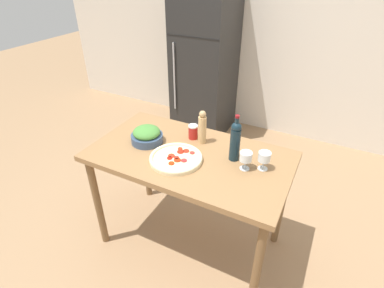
{
  "coord_description": "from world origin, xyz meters",
  "views": [
    {
      "loc": [
        0.8,
        -1.52,
        2.06
      ],
      "look_at": [
        0.0,
        0.04,
        0.95
      ],
      "focal_mm": 28.0,
      "sensor_mm": 36.0,
      "label": 1
    }
  ],
  "objects_px": {
    "homemade_pizza": "(176,158)",
    "salt_canister": "(193,132)",
    "pepper_mill": "(202,128)",
    "wine_glass_near": "(246,157)",
    "wine_glass_far": "(264,157)",
    "wine_bottle": "(235,140)",
    "salad_bowl": "(147,135)",
    "refrigerator": "(205,64)"
  },
  "relations": [
    {
      "from": "salad_bowl",
      "to": "homemade_pizza",
      "type": "xyz_separation_m",
      "value": [
        0.31,
        -0.11,
        -0.04
      ]
    },
    {
      "from": "wine_bottle",
      "to": "salad_bowl",
      "type": "distance_m",
      "value": 0.66
    },
    {
      "from": "wine_glass_near",
      "to": "salad_bowl",
      "type": "height_order",
      "value": "wine_glass_near"
    },
    {
      "from": "wine_glass_near",
      "to": "wine_glass_far",
      "type": "xyz_separation_m",
      "value": [
        0.1,
        0.05,
        0.0
      ]
    },
    {
      "from": "wine_glass_far",
      "to": "salt_canister",
      "type": "bearing_deg",
      "value": 166.75
    },
    {
      "from": "wine_bottle",
      "to": "salt_canister",
      "type": "bearing_deg",
      "value": 162.42
    },
    {
      "from": "salad_bowl",
      "to": "salt_canister",
      "type": "xyz_separation_m",
      "value": [
        0.28,
        0.2,
        -0.0
      ]
    },
    {
      "from": "wine_bottle",
      "to": "wine_glass_near",
      "type": "xyz_separation_m",
      "value": [
        0.1,
        -0.07,
        -0.06
      ]
    },
    {
      "from": "refrigerator",
      "to": "homemade_pizza",
      "type": "relative_size",
      "value": 5.05
    },
    {
      "from": "wine_glass_far",
      "to": "wine_glass_near",
      "type": "bearing_deg",
      "value": -153.7
    },
    {
      "from": "salt_canister",
      "to": "homemade_pizza",
      "type": "bearing_deg",
      "value": -84.54
    },
    {
      "from": "wine_bottle",
      "to": "salt_canister",
      "type": "relative_size",
      "value": 3.02
    },
    {
      "from": "refrigerator",
      "to": "pepper_mill",
      "type": "distance_m",
      "value": 1.81
    },
    {
      "from": "pepper_mill",
      "to": "salad_bowl",
      "type": "distance_m",
      "value": 0.41
    },
    {
      "from": "salad_bowl",
      "to": "homemade_pizza",
      "type": "distance_m",
      "value": 0.33
    },
    {
      "from": "wine_glass_near",
      "to": "homemade_pizza",
      "type": "relative_size",
      "value": 0.35
    },
    {
      "from": "pepper_mill",
      "to": "wine_glass_near",
      "type": "bearing_deg",
      "value": -23.22
    },
    {
      "from": "wine_glass_near",
      "to": "wine_bottle",
      "type": "bearing_deg",
      "value": 145.24
    },
    {
      "from": "wine_bottle",
      "to": "pepper_mill",
      "type": "bearing_deg",
      "value": 161.53
    },
    {
      "from": "wine_bottle",
      "to": "homemade_pizza",
      "type": "bearing_deg",
      "value": -150.58
    },
    {
      "from": "salad_bowl",
      "to": "wine_glass_far",
      "type": "bearing_deg",
      "value": 4.16
    },
    {
      "from": "homemade_pizza",
      "to": "wine_glass_near",
      "type": "bearing_deg",
      "value": 15.36
    },
    {
      "from": "homemade_pizza",
      "to": "salt_canister",
      "type": "bearing_deg",
      "value": 95.46
    },
    {
      "from": "homemade_pizza",
      "to": "pepper_mill",
      "type": "bearing_deg",
      "value": 78.89
    },
    {
      "from": "salad_bowl",
      "to": "salt_canister",
      "type": "relative_size",
      "value": 2.13
    },
    {
      "from": "refrigerator",
      "to": "wine_bottle",
      "type": "relative_size",
      "value": 5.48
    },
    {
      "from": "homemade_pizza",
      "to": "wine_glass_far",
      "type": "bearing_deg",
      "value": 17.58
    },
    {
      "from": "wine_bottle",
      "to": "pepper_mill",
      "type": "distance_m",
      "value": 0.3
    },
    {
      "from": "wine_glass_far",
      "to": "salt_canister",
      "type": "height_order",
      "value": "wine_glass_far"
    },
    {
      "from": "salt_canister",
      "to": "salad_bowl",
      "type": "bearing_deg",
      "value": -144.5
    },
    {
      "from": "homemade_pizza",
      "to": "salt_canister",
      "type": "relative_size",
      "value": 3.27
    },
    {
      "from": "wine_glass_far",
      "to": "homemade_pizza",
      "type": "xyz_separation_m",
      "value": [
        -0.55,
        -0.17,
        -0.08
      ]
    },
    {
      "from": "pepper_mill",
      "to": "salad_bowl",
      "type": "xyz_separation_m",
      "value": [
        -0.36,
        -0.18,
        -0.07
      ]
    },
    {
      "from": "wine_glass_near",
      "to": "pepper_mill",
      "type": "bearing_deg",
      "value": 156.78
    },
    {
      "from": "wine_glass_far",
      "to": "salad_bowl",
      "type": "xyz_separation_m",
      "value": [
        -0.85,
        -0.06,
        -0.04
      ]
    },
    {
      "from": "wine_glass_far",
      "to": "salt_canister",
      "type": "xyz_separation_m",
      "value": [
        -0.58,
        0.14,
        -0.04
      ]
    },
    {
      "from": "wine_bottle",
      "to": "salad_bowl",
      "type": "height_order",
      "value": "wine_bottle"
    },
    {
      "from": "refrigerator",
      "to": "wine_glass_near",
      "type": "height_order",
      "value": "refrigerator"
    },
    {
      "from": "refrigerator",
      "to": "salt_canister",
      "type": "bearing_deg",
      "value": -67.81
    },
    {
      "from": "wine_bottle",
      "to": "pepper_mill",
      "type": "height_order",
      "value": "wine_bottle"
    },
    {
      "from": "wine_bottle",
      "to": "pepper_mill",
      "type": "xyz_separation_m",
      "value": [
        -0.28,
        0.09,
        -0.03
      ]
    },
    {
      "from": "refrigerator",
      "to": "wine_glass_near",
      "type": "bearing_deg",
      "value": -57.95
    }
  ]
}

